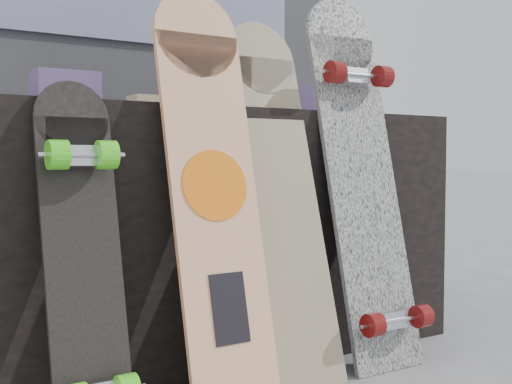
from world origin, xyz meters
TOP-DOWN VIEW (x-y plane):
  - vendor_table at (0.00, 0.50)m, footprint 1.60×0.60m
  - booth at (0.00, 1.35)m, footprint 2.40×0.22m
  - merch_box_purple at (-0.50, 0.48)m, footprint 0.18×0.12m
  - merch_box_small at (0.39, 0.54)m, footprint 0.14×0.14m
  - merch_box_flat at (-0.13, 0.64)m, footprint 0.22×0.10m
  - longboard_geisha at (-0.22, 0.11)m, footprint 0.25×0.28m
  - longboard_celtic at (0.03, 0.15)m, footprint 0.24×0.32m
  - longboard_cascadia at (0.34, 0.14)m, footprint 0.27×0.35m
  - skateboard_dark at (-0.57, 0.09)m, footprint 0.19×0.26m

SIDE VIEW (x-z plane):
  - vendor_table at x=0.00m, z-range 0.00..0.80m
  - skateboard_dark at x=-0.57m, z-range 0.01..0.85m
  - longboard_celtic at x=0.03m, z-range 0.03..1.10m
  - longboard_geisha at x=-0.22m, z-range 0.03..1.15m
  - longboard_cascadia at x=0.34m, z-range 0.02..1.21m
  - merch_box_flat at x=-0.13m, z-range 0.80..0.86m
  - merch_box_purple at x=-0.50m, z-range 0.80..0.90m
  - merch_box_small at x=0.39m, z-range 0.80..0.92m
  - booth at x=0.00m, z-range 0.00..2.20m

